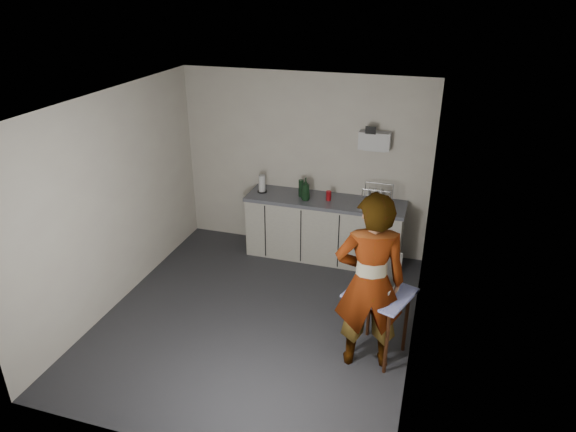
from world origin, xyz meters
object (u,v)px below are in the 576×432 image
(paper_towel, at_px, (262,184))
(dish_rack, at_px, (376,202))
(kitchen_counter, at_px, (324,230))
(side_table, at_px, (380,300))
(soap_bottle, at_px, (306,189))
(dark_bottle, at_px, (301,188))
(bakery_box, at_px, (381,284))
(soda_can, at_px, (329,196))
(standing_man, at_px, (370,283))

(paper_towel, distance_m, dish_rack, 1.66)
(kitchen_counter, distance_m, side_table, 2.21)
(kitchen_counter, relative_size, dish_rack, 5.36)
(kitchen_counter, distance_m, paper_towel, 1.12)
(paper_towel, height_order, dish_rack, dish_rack)
(side_table, xyz_separation_m, soap_bottle, (-1.31, 1.83, 0.39))
(dark_bottle, bearing_deg, bakery_box, -54.15)
(kitchen_counter, distance_m, bakery_box, 2.23)
(side_table, bearing_deg, soap_bottle, 145.58)
(side_table, height_order, soda_can, soda_can)
(kitchen_counter, bearing_deg, standing_man, -65.64)
(side_table, xyz_separation_m, dark_bottle, (-1.40, 1.93, 0.35))
(soda_can, xyz_separation_m, paper_towel, (-0.99, 0.02, 0.05))
(soda_can, bearing_deg, side_table, -62.49)
(soap_bottle, distance_m, bakery_box, 2.25)
(side_table, distance_m, dish_rack, 1.95)
(dish_rack, bearing_deg, soda_can, 178.79)
(soda_can, bearing_deg, dark_bottle, 177.04)
(kitchen_counter, distance_m, soda_can, 0.55)
(side_table, height_order, dish_rack, dish_rack)
(bakery_box, bearing_deg, soda_can, 133.09)
(soap_bottle, relative_size, paper_towel, 1.27)
(dish_rack, relative_size, bakery_box, 0.97)
(side_table, height_order, dark_bottle, dark_bottle)
(soap_bottle, distance_m, soda_can, 0.34)
(kitchen_counter, xyz_separation_m, dish_rack, (0.71, -0.03, 0.55))
(soap_bottle, bearing_deg, bakery_box, -54.52)
(standing_man, relative_size, paper_towel, 7.69)
(side_table, bearing_deg, bakery_box, 166.74)
(bakery_box, bearing_deg, dark_bottle, 141.52)
(soap_bottle, height_order, dish_rack, soap_bottle)
(soda_can, bearing_deg, kitchen_counter, 162.47)
(standing_man, bearing_deg, soda_can, -80.96)
(kitchen_counter, xyz_separation_m, dark_bottle, (-0.35, 0.01, 0.61))
(dark_bottle, xyz_separation_m, bakery_box, (1.39, -1.93, -0.16))
(standing_man, xyz_separation_m, soap_bottle, (-1.21, 2.00, 0.10))
(paper_towel, bearing_deg, soap_bottle, -8.66)
(kitchen_counter, xyz_separation_m, side_table, (1.04, -1.93, 0.25))
(dark_bottle, bearing_deg, kitchen_counter, -0.84)
(side_table, xyz_separation_m, bakery_box, (-0.01, 0.00, 0.20))
(kitchen_counter, distance_m, dish_rack, 0.90)
(kitchen_counter, bearing_deg, paper_towel, 179.66)
(standing_man, height_order, dish_rack, standing_man)
(dish_rack, bearing_deg, standing_man, -83.55)
(side_table, relative_size, bakery_box, 1.82)
(dark_bottle, relative_size, dish_rack, 0.60)
(side_table, bearing_deg, kitchen_counter, 138.51)
(kitchen_counter, distance_m, standing_man, 2.36)
(kitchen_counter, bearing_deg, bakery_box, -61.62)
(bakery_box, bearing_deg, dish_rack, 115.39)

